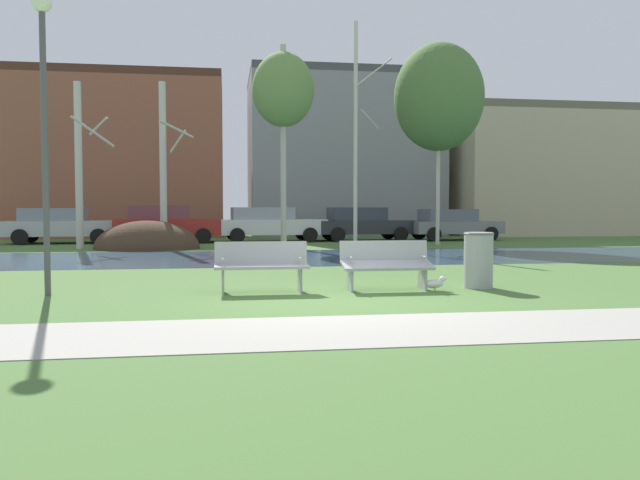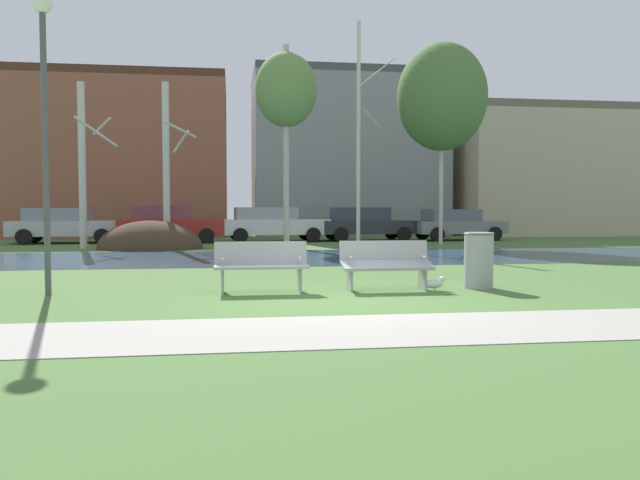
{
  "view_description": "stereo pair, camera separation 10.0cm",
  "coord_description": "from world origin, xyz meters",
  "px_view_note": "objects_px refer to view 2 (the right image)",
  "views": [
    {
      "loc": [
        -1.7,
        -9.4,
        1.43
      ],
      "look_at": [
        0.02,
        1.94,
        0.86
      ],
      "focal_mm": 34.98,
      "sensor_mm": 36.0,
      "label": 1
    },
    {
      "loc": [
        -1.6,
        -9.41,
        1.43
      ],
      "look_at": [
        0.02,
        1.94,
        0.86
      ],
      "focal_mm": 34.98,
      "sensor_mm": 36.0,
      "label": 2
    }
  ],
  "objects_px": {
    "bench_right": "(386,264)",
    "seagull": "(435,283)",
    "streetlamp": "(44,93)",
    "bench_left": "(261,265)",
    "parked_sedan_second_red": "(169,223)",
    "parked_suv_fifth_grey": "(456,224)",
    "trash_bin": "(479,259)",
    "parked_hatch_third_white": "(272,224)",
    "parked_van_nearest_silver": "(65,225)",
    "parked_wagon_fourth_dark": "(365,223)"
  },
  "relations": [
    {
      "from": "bench_right",
      "to": "seagull",
      "type": "distance_m",
      "value": 0.92
    },
    {
      "from": "streetlamp",
      "to": "bench_left",
      "type": "bearing_deg",
      "value": -2.53
    },
    {
      "from": "parked_sedan_second_red",
      "to": "parked_suv_fifth_grey",
      "type": "bearing_deg",
      "value": 1.14
    },
    {
      "from": "bench_left",
      "to": "bench_right",
      "type": "bearing_deg",
      "value": 0.0
    },
    {
      "from": "bench_right",
      "to": "trash_bin",
      "type": "relative_size",
      "value": 1.59
    },
    {
      "from": "bench_right",
      "to": "parked_sedan_second_red",
      "type": "height_order",
      "value": "parked_sedan_second_red"
    },
    {
      "from": "streetlamp",
      "to": "parked_hatch_third_white",
      "type": "distance_m",
      "value": 17.66
    },
    {
      "from": "bench_right",
      "to": "trash_bin",
      "type": "distance_m",
      "value": 1.73
    },
    {
      "from": "parked_suv_fifth_grey",
      "to": "bench_left",
      "type": "bearing_deg",
      "value": -120.05
    },
    {
      "from": "parked_hatch_third_white",
      "to": "bench_left",
      "type": "bearing_deg",
      "value": -94.33
    },
    {
      "from": "trash_bin",
      "to": "seagull",
      "type": "relative_size",
      "value": 2.45
    },
    {
      "from": "bench_right",
      "to": "trash_bin",
      "type": "bearing_deg",
      "value": 1.31
    },
    {
      "from": "bench_right",
      "to": "parked_sedan_second_red",
      "type": "bearing_deg",
      "value": 107.82
    },
    {
      "from": "parked_van_nearest_silver",
      "to": "parked_wagon_fourth_dark",
      "type": "xyz_separation_m",
      "value": [
        13.0,
        0.43,
        0.01
      ]
    },
    {
      "from": "trash_bin",
      "to": "parked_suv_fifth_grey",
      "type": "xyz_separation_m",
      "value": [
        5.83,
        16.84,
        0.23
      ]
    },
    {
      "from": "trash_bin",
      "to": "streetlamp",
      "type": "bearing_deg",
      "value": 179.11
    },
    {
      "from": "parked_wagon_fourth_dark",
      "to": "bench_right",
      "type": "bearing_deg",
      "value": -101.06
    },
    {
      "from": "bench_right",
      "to": "parked_suv_fifth_grey",
      "type": "xyz_separation_m",
      "value": [
        7.57,
        16.88,
        0.28
      ]
    },
    {
      "from": "parked_suv_fifth_grey",
      "to": "seagull",
      "type": "bearing_deg",
      "value": -111.51
    },
    {
      "from": "streetlamp",
      "to": "parked_sedan_second_red",
      "type": "xyz_separation_m",
      "value": [
        0.38,
        16.47,
        -2.51
      ]
    },
    {
      "from": "parked_hatch_third_white",
      "to": "trash_bin",
      "type": "bearing_deg",
      "value": -81.11
    },
    {
      "from": "parked_van_nearest_silver",
      "to": "parked_hatch_third_white",
      "type": "xyz_separation_m",
      "value": [
        8.73,
        0.19,
        0.02
      ]
    },
    {
      "from": "bench_left",
      "to": "parked_van_nearest_silver",
      "type": "distance_m",
      "value": 18.35
    },
    {
      "from": "streetlamp",
      "to": "parked_wagon_fourth_dark",
      "type": "height_order",
      "value": "streetlamp"
    },
    {
      "from": "bench_left",
      "to": "parked_sedan_second_red",
      "type": "distance_m",
      "value": 16.92
    },
    {
      "from": "bench_right",
      "to": "streetlamp",
      "type": "xyz_separation_m",
      "value": [
        -5.73,
        0.16,
        2.87
      ]
    },
    {
      "from": "streetlamp",
      "to": "seagull",
      "type": "bearing_deg",
      "value": -3.18
    },
    {
      "from": "trash_bin",
      "to": "parked_sedan_second_red",
      "type": "relative_size",
      "value": 0.22
    },
    {
      "from": "parked_sedan_second_red",
      "to": "seagull",
      "type": "bearing_deg",
      "value": -69.86
    },
    {
      "from": "parked_sedan_second_red",
      "to": "parked_suv_fifth_grey",
      "type": "distance_m",
      "value": 12.91
    },
    {
      "from": "parked_hatch_third_white",
      "to": "bench_right",
      "type": "bearing_deg",
      "value": -86.92
    },
    {
      "from": "bench_right",
      "to": "seagull",
      "type": "height_order",
      "value": "bench_right"
    },
    {
      "from": "streetlamp",
      "to": "parked_wagon_fourth_dark",
      "type": "distance_m",
      "value": 19.48
    },
    {
      "from": "trash_bin",
      "to": "parked_sedan_second_red",
      "type": "xyz_separation_m",
      "value": [
        -7.08,
        16.58,
        0.31
      ]
    },
    {
      "from": "streetlamp",
      "to": "bench_right",
      "type": "bearing_deg",
      "value": -1.56
    },
    {
      "from": "trash_bin",
      "to": "parked_suv_fifth_grey",
      "type": "bearing_deg",
      "value": 70.89
    },
    {
      "from": "streetlamp",
      "to": "trash_bin",
      "type": "bearing_deg",
      "value": -0.89
    },
    {
      "from": "trash_bin",
      "to": "parked_suv_fifth_grey",
      "type": "distance_m",
      "value": 17.82
    },
    {
      "from": "bench_left",
      "to": "trash_bin",
      "type": "distance_m",
      "value": 3.93
    },
    {
      "from": "trash_bin",
      "to": "parked_wagon_fourth_dark",
      "type": "xyz_separation_m",
      "value": [
        1.63,
        17.16,
        0.27
      ]
    },
    {
      "from": "parked_hatch_third_white",
      "to": "parked_suv_fifth_grey",
      "type": "bearing_deg",
      "value": -0.53
    },
    {
      "from": "streetlamp",
      "to": "parked_sedan_second_red",
      "type": "bearing_deg",
      "value": 88.66
    },
    {
      "from": "parked_van_nearest_silver",
      "to": "parked_hatch_third_white",
      "type": "height_order",
      "value": "parked_hatch_third_white"
    },
    {
      "from": "trash_bin",
      "to": "parked_wagon_fourth_dark",
      "type": "relative_size",
      "value": 0.22
    },
    {
      "from": "bench_right",
      "to": "parked_hatch_third_white",
      "type": "distance_m",
      "value": 16.99
    },
    {
      "from": "parked_wagon_fourth_dark",
      "to": "parked_suv_fifth_grey",
      "type": "height_order",
      "value": "parked_wagon_fourth_dark"
    },
    {
      "from": "parked_sedan_second_red",
      "to": "parked_hatch_third_white",
      "type": "bearing_deg",
      "value": 4.33
    },
    {
      "from": "bench_left",
      "to": "trash_bin",
      "type": "bearing_deg",
      "value": 0.58
    },
    {
      "from": "parked_van_nearest_silver",
      "to": "parked_sedan_second_red",
      "type": "bearing_deg",
      "value": -1.9
    },
    {
      "from": "streetlamp",
      "to": "parked_wagon_fourth_dark",
      "type": "relative_size",
      "value": 1.09
    }
  ]
}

